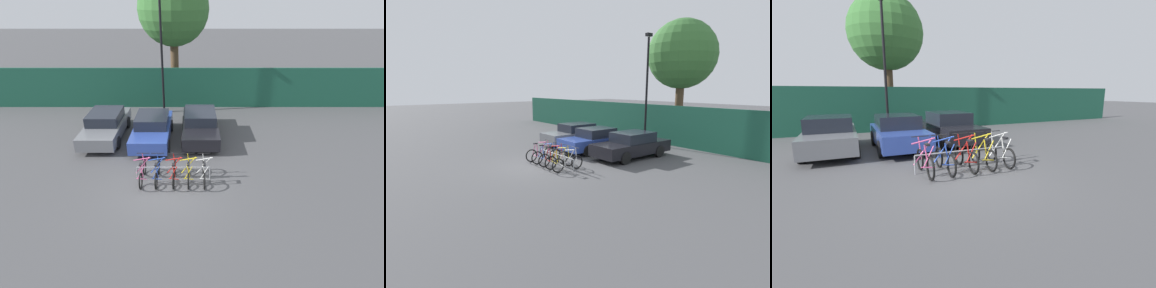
# 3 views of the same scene
# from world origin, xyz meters

# --- Properties ---
(ground_plane) EXTENTS (120.00, 120.00, 0.00)m
(ground_plane) POSITION_xyz_m (0.00, 0.00, 0.00)
(ground_plane) COLOR #4C4C4F
(hoarding_wall) EXTENTS (36.00, 0.16, 2.61)m
(hoarding_wall) POSITION_xyz_m (0.00, 9.50, 1.31)
(hoarding_wall) COLOR #19513D
(hoarding_wall) RESTS_ON ground
(bike_rack) EXTENTS (3.02, 0.04, 0.57)m
(bike_rack) POSITION_xyz_m (0.28, 0.68, 0.48)
(bike_rack) COLOR gray
(bike_rack) RESTS_ON ground
(bicycle_pink) EXTENTS (0.68, 1.71, 1.05)m
(bicycle_pink) POSITION_xyz_m (-0.96, 0.53, 0.38)
(bicycle_pink) COLOR black
(bicycle_pink) RESTS_ON ground
(bicycle_blue) EXTENTS (0.68, 1.71, 1.05)m
(bicycle_blue) POSITION_xyz_m (-0.36, 0.53, 0.38)
(bicycle_blue) COLOR black
(bicycle_blue) RESTS_ON ground
(bicycle_red) EXTENTS (0.68, 1.71, 1.05)m
(bicycle_red) POSITION_xyz_m (0.31, 0.53, 0.38)
(bicycle_red) COLOR black
(bicycle_red) RESTS_ON ground
(bicycle_yellow) EXTENTS (0.68, 1.71, 1.05)m
(bicycle_yellow) POSITION_xyz_m (0.89, 0.53, 0.38)
(bicycle_yellow) COLOR black
(bicycle_yellow) RESTS_ON ground
(bicycle_white) EXTENTS (0.68, 1.71, 1.05)m
(bicycle_white) POSITION_xyz_m (1.52, 0.53, 0.38)
(bicycle_white) COLOR black
(bicycle_white) RESTS_ON ground
(car_grey) EXTENTS (1.91, 4.47, 1.40)m
(car_grey) POSITION_xyz_m (-3.48, 4.72, 0.69)
(car_grey) COLOR slate
(car_grey) RESTS_ON ground
(car_blue) EXTENTS (1.91, 4.24, 1.40)m
(car_blue) POSITION_xyz_m (-0.99, 4.29, 0.69)
(car_blue) COLOR #2D479E
(car_blue) RESTS_ON ground
(car_black) EXTENTS (1.91, 4.54, 1.40)m
(car_black) POSITION_xyz_m (1.46, 4.81, 0.69)
(car_black) COLOR black
(car_black) RESTS_ON ground
(lamp_post) EXTENTS (0.24, 0.44, 7.15)m
(lamp_post) POSITION_xyz_m (-0.76, 8.50, 3.94)
(lamp_post) COLOR black
(lamp_post) RESTS_ON ground
(tree_behind_hoarding) EXTENTS (4.64, 4.64, 8.30)m
(tree_behind_hoarding) POSITION_xyz_m (-0.17, 11.30, 5.93)
(tree_behind_hoarding) COLOR brown
(tree_behind_hoarding) RESTS_ON ground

